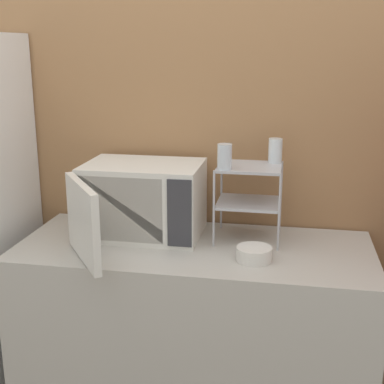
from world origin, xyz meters
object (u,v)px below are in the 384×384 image
at_px(microwave, 141,200).
at_px(dish_rack, 249,186).
at_px(glass_front_left, 225,157).
at_px(bowl, 254,254).
at_px(glass_back_right, 275,151).

height_order(microwave, dish_rack, dish_rack).
distance_m(microwave, glass_front_left, 0.44).
bearing_deg(microwave, dish_rack, 4.90).
bearing_deg(bowl, dish_rack, 100.66).
height_order(glass_front_left, bowl, glass_front_left).
bearing_deg(glass_front_left, microwave, 173.25).
height_order(microwave, bowl, microwave).
relative_size(glass_back_right, bowl, 0.75).
xyz_separation_m(microwave, dish_rack, (0.48, 0.04, 0.08)).
bearing_deg(glass_back_right, glass_front_left, -139.31).
bearing_deg(glass_back_right, dish_rack, -139.72).
bearing_deg(microwave, bowl, -21.44).
xyz_separation_m(microwave, bowl, (0.52, -0.21, -0.14)).
bearing_deg(dish_rack, glass_front_left, -138.87).
bearing_deg(bowl, glass_back_right, 80.25).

